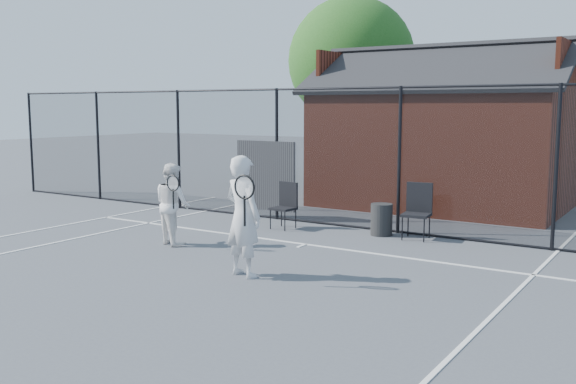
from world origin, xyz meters
The scene contains 10 objects.
ground centered at (0.00, 0.00, 0.00)m, with size 80.00×80.00×0.00m, color #474A51.
court_lines centered at (0.00, -1.32, 0.01)m, with size 11.02×18.00×0.01m.
fence centered at (-0.30, 5.00, 1.45)m, with size 22.04×3.00×3.00m.
clubhouse centered at (0.50, 9.00, 1.61)m, with size 6.50×4.36×4.19m.
tree_left centered at (-4.50, 13.50, 4.19)m, with size 4.48×4.48×6.44m.
player_front centered at (0.36, 0.55, 0.93)m, with size 0.87×0.67×1.86m.
player_back centered at (-2.16, 1.70, 0.77)m, with size 0.91×0.79×1.54m.
chair_left centered at (-1.24, 4.10, 0.48)m, with size 0.46×0.48×0.96m, color black.
chair_right centered at (1.55, 4.60, 0.54)m, with size 0.52×0.54×1.07m, color black.
waste_bin centered at (0.82, 4.60, 0.32)m, with size 0.44×0.44×0.64m, color black.
Camera 1 is at (6.14, -7.15, 2.59)m, focal length 40.00 mm.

